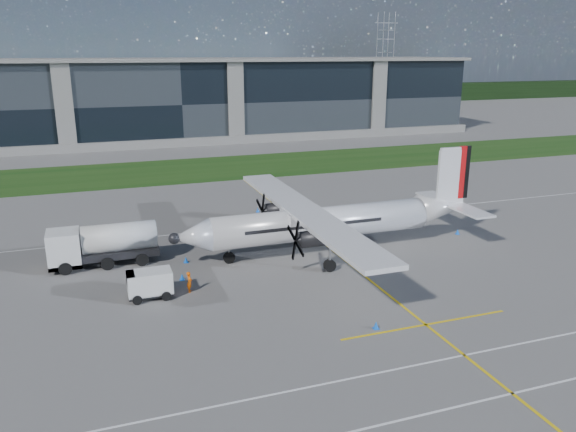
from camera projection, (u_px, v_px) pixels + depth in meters
ground at (220, 180)px, 76.66m from camera, size 400.00×400.00×0.00m
grass_strip at (209, 168)px, 83.90m from camera, size 400.00×18.00×0.04m
terminal_building at (174, 101)px, 110.74m from camera, size 120.00×20.00×15.00m
tree_line at (145, 100)px, 166.31m from camera, size 400.00×6.00×6.00m
pylon_east at (385, 57)px, 199.06m from camera, size 9.00×4.60×30.00m
yellow_taxiway_centerline at (327, 246)px, 50.47m from camera, size 0.20×70.00×0.01m
white_lane_line at (463, 405)px, 27.80m from camera, size 90.00×0.15×0.01m
turboprop_aircraft at (332, 204)px, 48.17m from camera, size 27.53×28.55×8.57m
fuel_tanker_truck at (95, 246)px, 45.52m from camera, size 9.05×2.94×3.39m
baggage_tug at (150, 284)px, 39.73m from camera, size 3.31×1.99×1.99m
ground_crew_person at (189, 280)px, 40.69m from camera, size 0.70×0.84×1.78m
safety_cone_fwd at (156, 270)px, 44.27m from camera, size 0.36×0.36×0.50m
safety_cone_tail at (458, 232)px, 53.76m from camera, size 0.36×0.36×0.50m
safety_cone_nose_stbd at (186, 260)px, 46.53m from camera, size 0.36×0.36×0.50m
safety_cone_stbdwing at (258, 210)px, 61.18m from camera, size 0.36×0.36×0.50m
safety_cone_nose_port at (182, 277)px, 43.01m from camera, size 0.36×0.36×0.50m
safety_cone_portwing at (376, 325)px, 35.42m from camera, size 0.36×0.36×0.50m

